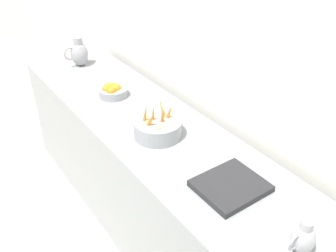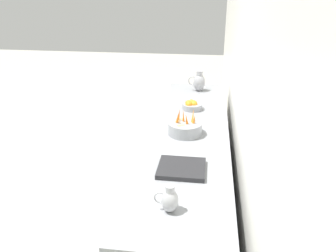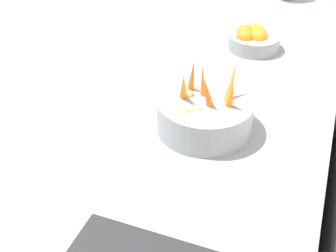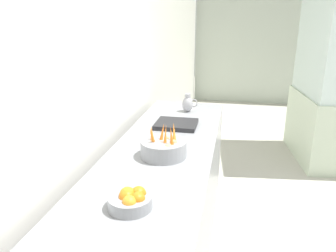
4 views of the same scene
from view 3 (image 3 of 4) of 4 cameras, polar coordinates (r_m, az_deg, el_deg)
The scene contains 3 objects.
prep_counter at distance 1.80m, azimuth 5.88°, elevation -11.05°, with size 0.71×3.05×0.92m, color gray.
vegetable_colander at distance 1.41m, azimuth 4.70°, elevation 1.60°, with size 0.30×0.30×0.23m.
orange_bowl at distance 1.96m, azimuth 10.91°, elevation 10.92°, with size 0.21×0.21×0.10m.
Camera 3 is at (-1.75, 1.08, 1.77)m, focal length 47.33 mm.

